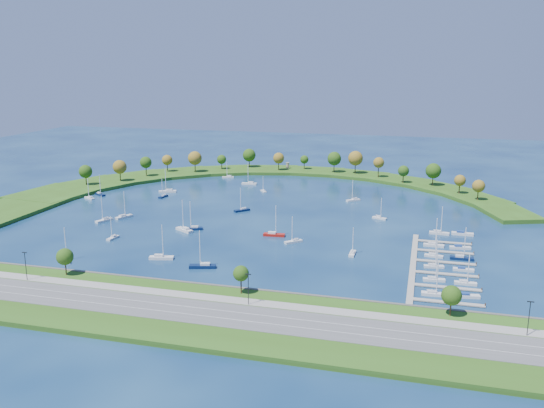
% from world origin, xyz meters
% --- Properties ---
extents(ground, '(700.00, 700.00, 0.00)m').
position_xyz_m(ground, '(0.00, 0.00, 0.00)').
color(ground, '#082146').
rests_on(ground, ground).
extents(south_shoreline, '(420.00, 43.10, 11.60)m').
position_xyz_m(south_shoreline, '(0.03, -122.88, 1.00)').
color(south_shoreline, '#2C4E14').
rests_on(south_shoreline, ground).
extents(breakwater, '(286.74, 247.64, 2.00)m').
position_xyz_m(breakwater, '(-46.33, 48.72, 0.99)').
color(breakwater, '#2C4E14').
rests_on(breakwater, ground).
extents(breakwater_trees, '(236.62, 95.74, 15.37)m').
position_xyz_m(breakwater_trees, '(-13.21, 89.28, 10.87)').
color(breakwater_trees, '#382314').
rests_on(breakwater_trees, breakwater).
extents(harbor_tower, '(2.60, 2.60, 4.37)m').
position_xyz_m(harbor_tower, '(-14.45, 119.26, 4.24)').
color(harbor_tower, gray).
rests_on(harbor_tower, breakwater).
extents(dock_system, '(24.28, 82.00, 1.60)m').
position_xyz_m(dock_system, '(85.30, -61.00, 0.35)').
color(dock_system, gray).
rests_on(dock_system, ground).
extents(moored_boat_0, '(5.84, 9.07, 12.98)m').
position_xyz_m(moored_boat_0, '(-68.24, -35.06, 0.94)').
color(moored_boat_0, silver).
rests_on(moored_boat_0, ground).
extents(moored_boat_1, '(7.35, 7.10, 11.74)m').
position_xyz_m(moored_boat_1, '(27.91, -44.33, 0.90)').
color(moored_boat_1, silver).
rests_on(moored_boat_1, ground).
extents(moored_boat_2, '(8.38, 6.18, 12.25)m').
position_xyz_m(moored_boat_2, '(-101.31, 15.36, 0.91)').
color(moored_boat_2, '#09193C').
rests_on(moored_boat_2, ground).
extents(moored_boat_3, '(7.51, 7.90, 12.53)m').
position_xyz_m(moored_boat_3, '(-10.13, 1.51, 0.92)').
color(moored_boat_3, '#09193C').
rests_on(moored_boat_3, ground).
extents(moored_boat_4, '(9.70, 3.51, 13.97)m').
position_xyz_m(moored_boat_4, '(-26.73, 67.50, 0.97)').
color(moored_boat_4, silver).
rests_on(moored_boat_4, ground).
extents(moored_boat_5, '(10.44, 6.77, 14.95)m').
position_xyz_m(moored_boat_5, '(-66.59, 32.45, 1.00)').
color(moored_boat_5, silver).
rests_on(moored_boat_5, ground).
extents(moored_boat_6, '(7.13, 8.99, 13.36)m').
position_xyz_m(moored_boat_6, '(-51.46, -90.08, 0.95)').
color(moored_boat_6, silver).
rests_on(moored_boat_6, ground).
extents(moored_boat_7, '(8.04, 5.72, 11.66)m').
position_xyz_m(moored_boat_7, '(-101.85, 5.38, 0.90)').
color(moored_boat_7, silver).
rests_on(moored_boat_7, ground).
extents(moored_boat_8, '(7.54, 4.63, 10.74)m').
position_xyz_m(moored_boat_8, '(59.94, 4.49, 0.87)').
color(moored_boat_8, silver).
rests_on(moored_boat_8, ground).
extents(moored_boat_9, '(9.95, 7.47, 14.59)m').
position_xyz_m(moored_boat_9, '(-23.97, -40.48, 0.99)').
color(moored_boat_9, silver).
rests_on(moored_boat_9, ground).
extents(moored_boat_10, '(9.82, 4.85, 13.91)m').
position_xyz_m(moored_boat_10, '(-17.17, -78.56, 0.97)').
color(moored_boat_10, silver).
rests_on(moored_boat_10, ground).
extents(moored_boat_11, '(9.76, 3.42, 14.08)m').
position_xyz_m(moored_boat_11, '(17.29, -37.02, 0.97)').
color(moored_boat_11, maroon).
rests_on(moored_boat_11, ground).
extents(moored_boat_12, '(5.17, 6.20, 9.35)m').
position_xyz_m(moored_boat_12, '(-12.28, 49.24, 0.84)').
color(moored_boat_12, silver).
rests_on(moored_boat_12, ground).
extents(moored_boat_13, '(10.31, 5.34, 14.60)m').
position_xyz_m(moored_boat_13, '(2.28, -83.64, 0.99)').
color(moored_boat_13, '#09193C').
rests_on(moored_boat_13, ground).
extents(moored_boat_14, '(9.44, 6.12, 13.51)m').
position_xyz_m(moored_boat_14, '(-21.23, -37.37, 0.95)').
color(moored_boat_14, '#09193C').
rests_on(moored_boat_14, ground).
extents(moored_boat_15, '(2.15, 7.56, 11.10)m').
position_xyz_m(moored_boat_15, '(54.17, -53.65, 0.88)').
color(moored_boat_15, silver).
rests_on(moored_boat_15, ground).
extents(moored_boat_16, '(3.14, 7.59, 10.83)m').
position_xyz_m(moored_boat_16, '(-63.63, 20.31, 0.87)').
color(moored_boat_16, '#09193C').
rests_on(moored_boat_16, ground).
extents(moored_boat_17, '(2.60, 7.19, 10.35)m').
position_xyz_m(moored_boat_17, '(-49.33, -59.55, 0.86)').
color(moored_boat_17, silver).
rests_on(moored_boat_17, ground).
extents(moored_boat_18, '(8.00, 4.23, 11.32)m').
position_xyz_m(moored_boat_18, '(-47.17, 84.91, 0.89)').
color(moored_boat_18, silver).
rests_on(moored_boat_18, ground).
extents(moored_boat_19, '(6.04, 9.28, 13.29)m').
position_xyz_m(moored_boat_19, '(-62.39, -26.66, 0.95)').
color(moored_boat_19, silver).
rests_on(moored_boat_19, ground).
extents(moored_boat_20, '(7.81, 7.06, 12.13)m').
position_xyz_m(moored_boat_20, '(42.61, 39.28, 0.91)').
color(moored_boat_20, silver).
rests_on(moored_boat_20, ground).
extents(docked_boat_0, '(8.32, 2.68, 12.09)m').
position_xyz_m(docked_boat_0, '(85.52, -88.39, 0.91)').
color(docked_boat_0, silver).
rests_on(docked_boat_0, ground).
extents(docked_boat_1, '(8.11, 3.42, 1.60)m').
position_xyz_m(docked_boat_1, '(95.99, -87.35, 0.59)').
color(docked_boat_1, silver).
rests_on(docked_boat_1, ground).
extents(docked_boat_2, '(7.79, 2.93, 11.18)m').
position_xyz_m(docked_boat_2, '(85.53, -74.89, 0.88)').
color(docked_boat_2, silver).
rests_on(docked_boat_2, ground).
extents(docked_boat_3, '(7.58, 2.30, 11.06)m').
position_xyz_m(docked_boat_3, '(96.03, -75.49, 0.88)').
color(docked_boat_3, silver).
rests_on(docked_boat_3, ground).
extents(docked_boat_4, '(7.58, 3.23, 10.79)m').
position_xyz_m(docked_boat_4, '(85.54, -60.77, 0.87)').
color(docked_boat_4, silver).
rests_on(docked_boat_4, ground).
extents(docked_boat_5, '(7.55, 2.20, 1.53)m').
position_xyz_m(docked_boat_5, '(95.99, -61.46, 0.56)').
color(docked_boat_5, silver).
rests_on(docked_boat_5, ground).
extents(docked_boat_6, '(7.35, 2.81, 10.54)m').
position_xyz_m(docked_boat_6, '(85.54, -48.06, 0.87)').
color(docked_boat_6, silver).
rests_on(docked_boat_6, ground).
extents(docked_boat_7, '(8.94, 2.52, 13.13)m').
position_xyz_m(docked_boat_7, '(96.00, -48.49, 0.94)').
color(docked_boat_7, '#09193C').
rests_on(docked_boat_7, ground).
extents(docked_boat_8, '(8.45, 2.68, 12.30)m').
position_xyz_m(docked_boat_8, '(85.52, -34.07, 0.91)').
color(docked_boat_8, silver).
rests_on(docked_boat_8, ground).
extents(docked_boat_9, '(8.73, 3.67, 1.73)m').
position_xyz_m(docked_boat_9, '(95.98, -34.59, 0.63)').
color(docked_boat_9, silver).
rests_on(docked_boat_9, ground).
extents(docked_boat_10, '(8.81, 2.82, 12.81)m').
position_xyz_m(docked_boat_10, '(87.91, -14.99, 0.93)').
color(docked_boat_10, silver).
rests_on(docked_boat_10, ground).
extents(docked_boat_11, '(9.52, 3.05, 1.92)m').
position_xyz_m(docked_boat_11, '(97.86, -13.53, 0.71)').
color(docked_boat_11, silver).
rests_on(docked_boat_11, ground).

